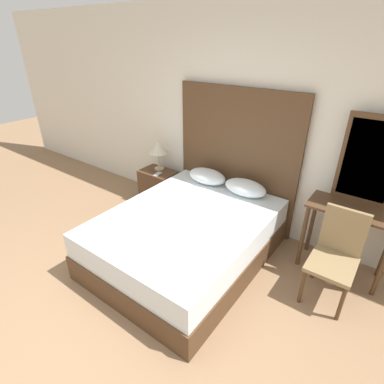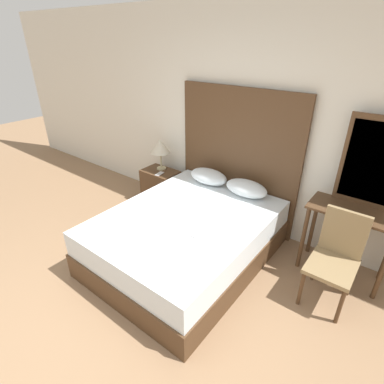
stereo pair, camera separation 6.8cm
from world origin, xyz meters
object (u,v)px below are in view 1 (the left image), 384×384
at_px(phone_on_nightstand, 158,174).
at_px(phone_on_bed, 199,234).
at_px(vanity_desk, 349,223).
at_px(chair, 336,252).
at_px(bed, 187,237).
at_px(table_lamp, 158,147).
at_px(nightstand, 159,187).

bearing_deg(phone_on_nightstand, phone_on_bed, -33.23).
height_order(vanity_desk, chair, chair).
xyz_separation_m(bed, chair, (1.46, 0.42, 0.22)).
bearing_deg(chair, phone_on_bed, -151.81).
xyz_separation_m(vanity_desk, chair, (-0.01, -0.39, -0.12)).
bearing_deg(table_lamp, phone_on_nightstand, -55.32).
relative_size(phone_on_bed, chair, 0.17).
distance_m(phone_on_bed, nightstand, 1.78).
distance_m(nightstand, vanity_desk, 2.63).
height_order(nightstand, table_lamp, table_lamp).
bearing_deg(phone_on_bed, bed, 147.47).
relative_size(table_lamp, phone_on_nightstand, 2.84).
xyz_separation_m(nightstand, table_lamp, (-0.04, 0.07, 0.61)).
relative_size(phone_on_bed, table_lamp, 0.33).
bearing_deg(vanity_desk, nightstand, -179.54).
height_order(phone_on_bed, nightstand, phone_on_bed).
bearing_deg(vanity_desk, phone_on_nightstand, -177.48).
distance_m(bed, vanity_desk, 1.71).
xyz_separation_m(nightstand, vanity_desk, (2.60, 0.02, 0.35)).
bearing_deg(bed, phone_on_bed, -32.53).
xyz_separation_m(phone_on_bed, phone_on_nightstand, (-1.37, 0.90, -0.05)).
bearing_deg(chair, phone_on_nightstand, 173.62).
bearing_deg(chair, bed, -163.96).
bearing_deg(chair, nightstand, 171.84).
distance_m(nightstand, table_lamp, 0.61).
relative_size(bed, phone_on_nightstand, 12.75).
distance_m(phone_on_bed, phone_on_nightstand, 1.64).
xyz_separation_m(phone_on_bed, nightstand, (-1.45, 0.99, -0.31)).
distance_m(phone_on_bed, chair, 1.31).
xyz_separation_m(bed, nightstand, (-1.14, 0.79, -0.02)).
relative_size(table_lamp, chair, 0.50).
xyz_separation_m(phone_on_bed, chair, (1.15, 0.62, -0.07)).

